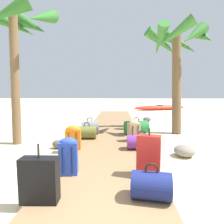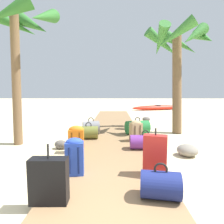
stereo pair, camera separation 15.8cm
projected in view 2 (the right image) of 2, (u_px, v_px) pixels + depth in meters
name	position (u px, v px, depth m)	size (l,w,h in m)	color
ground_plane	(112.00, 135.00, 5.94)	(60.00, 60.00, 0.00)	beige
boardwalk	(113.00, 128.00, 7.01)	(1.71, 10.86, 0.08)	olive
backpack_blue	(75.00, 155.00, 2.94)	(0.29, 0.23, 0.57)	#2847B7
backpack_tan	(136.00, 130.00, 4.95)	(0.34, 0.30, 0.54)	tan
backpack_orange	(76.00, 137.00, 4.24)	(0.35, 0.27, 0.52)	orange
duffel_bag_grey	(91.00, 128.00, 5.74)	(0.56, 0.49, 0.50)	slate
duffel_bag_purple	(145.00, 142.00, 4.26)	(0.66, 0.32, 0.42)	#6B2D84
duffel_bag_green	(137.00, 127.00, 5.81)	(0.77, 0.55, 0.50)	#237538
suitcase_black	(49.00, 181.00, 2.19)	(0.43, 0.18, 0.69)	black
suitcase_red	(155.00, 155.00, 2.92)	(0.38, 0.27, 0.73)	red
duffel_bag_navy	(160.00, 185.00, 2.29)	(0.51, 0.40, 0.44)	navy
duffel_bag_olive	(89.00, 132.00, 5.20)	(0.52, 0.37, 0.45)	olive
palm_tree_near_left	(14.00, 26.00, 4.67)	(2.01, 2.07, 3.63)	brown
palm_tree_near_right	(179.00, 49.00, 6.18)	(2.07, 2.15, 3.56)	brown
kayak	(158.00, 108.00, 13.99)	(3.98, 1.72, 0.35)	red
rock_left_near	(61.00, 145.00, 4.55)	(0.32, 0.23, 0.21)	#5B5651
rock_right_near	(146.00, 119.00, 8.68)	(0.36, 0.34, 0.21)	#5B5651
rock_right_far	(187.00, 150.00, 4.05)	(0.43, 0.44, 0.24)	gray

